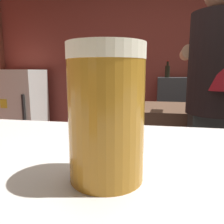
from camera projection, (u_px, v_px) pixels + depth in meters
wall_back at (165, 59)px, 3.27m from camera, size 5.20×0.10×2.70m
prep_counter at (213, 162)px, 1.85m from camera, size 2.10×0.60×0.89m
back_shelf at (186, 118)px, 3.09m from camera, size 0.79×0.36×1.09m
mini_fridge at (22, 111)px, 3.33m from camera, size 0.60×0.58×1.19m
bartender at (216, 102)px, 1.33m from camera, size 0.44×0.52×1.72m
mixing_bowl at (129, 101)px, 1.97m from camera, size 0.19×0.19×0.05m
pint_glass_near at (106, 114)px, 0.22m from camera, size 0.08×0.08×0.14m
bottle_vinegar at (198, 71)px, 3.01m from camera, size 0.07×0.07×0.23m
bottle_olive_oil at (167, 71)px, 2.98m from camera, size 0.06×0.06×0.22m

